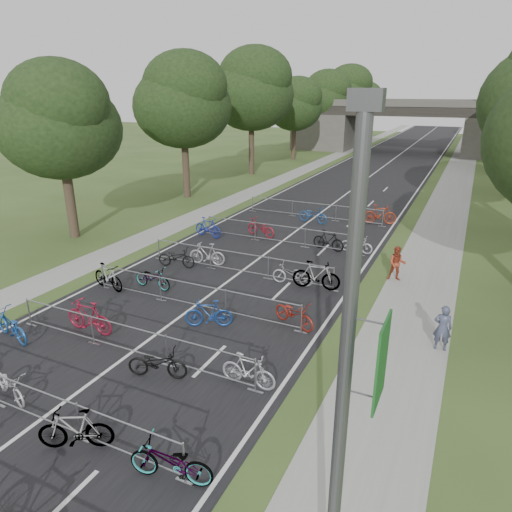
# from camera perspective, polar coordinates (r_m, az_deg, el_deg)

# --- Properties ---
(road) EXTENTS (11.00, 140.00, 0.01)m
(road) POSITION_cam_1_polar(r_m,az_deg,el_deg) (54.20, 15.48, 10.60)
(road) COLOR black
(road) RESTS_ON ground
(sidewalk_right) EXTENTS (3.00, 140.00, 0.01)m
(sidewalk_right) POSITION_cam_1_polar(r_m,az_deg,el_deg) (53.40, 24.02, 9.48)
(sidewalk_right) COLOR gray
(sidewalk_right) RESTS_ON ground
(sidewalk_left) EXTENTS (2.00, 140.00, 0.01)m
(sidewalk_left) POSITION_cam_1_polar(r_m,az_deg,el_deg) (55.98, 7.80, 11.41)
(sidewalk_left) COLOR gray
(sidewalk_left) RESTS_ON ground
(lane_markings) EXTENTS (0.12, 140.00, 0.00)m
(lane_markings) POSITION_cam_1_polar(r_m,az_deg,el_deg) (54.20, 15.48, 10.60)
(lane_markings) COLOR silver
(lane_markings) RESTS_ON ground
(overpass_bridge) EXTENTS (31.00, 8.00, 7.05)m
(overpass_bridge) POSITION_cam_1_polar(r_m,az_deg,el_deg) (68.56, 18.20, 15.15)
(overpass_bridge) COLOR #46443F
(overpass_bridge) RESTS_ON ground
(lamppost) EXTENTS (0.61, 0.65, 8.21)m
(lamppost) POSITION_cam_1_polar(r_m,az_deg,el_deg) (6.24, 10.91, -19.20)
(lamppost) COLOR #4C4C51
(lamppost) RESTS_ON ground
(tree_left_0) EXTENTS (6.72, 6.72, 10.25)m
(tree_left_0) POSITION_cam_1_polar(r_m,az_deg,el_deg) (27.97, -23.35, 14.96)
(tree_left_0) COLOR #33261C
(tree_left_0) RESTS_ON ground
(tree_left_1) EXTENTS (7.56, 7.56, 11.53)m
(tree_left_1) POSITION_cam_1_polar(r_m,az_deg,el_deg) (37.05, -9.09, 18.39)
(tree_left_1) COLOR #33261C
(tree_left_1) RESTS_ON ground
(tree_left_2) EXTENTS (8.40, 8.40, 12.81)m
(tree_left_2) POSITION_cam_1_polar(r_m,az_deg,el_deg) (47.46, -0.51, 19.91)
(tree_left_2) COLOR #33261C
(tree_left_2) RESTS_ON ground
(tree_left_3) EXTENTS (6.72, 6.72, 10.25)m
(tree_left_3) POSITION_cam_1_polar(r_m,az_deg,el_deg) (58.51, 4.91, 18.26)
(tree_left_3) COLOR #33261C
(tree_left_3) RESTS_ON ground
(tree_left_4) EXTENTS (7.56, 7.56, 11.53)m
(tree_left_4) POSITION_cam_1_polar(r_m,az_deg,el_deg) (69.84, 8.64, 19.06)
(tree_left_4) COLOR #33261C
(tree_left_4) RESTS_ON ground
(tree_left_5) EXTENTS (8.40, 8.40, 12.81)m
(tree_left_5) POSITION_cam_1_polar(r_m,az_deg,el_deg) (81.37, 11.34, 19.58)
(tree_left_5) COLOR #33261C
(tree_left_5) RESTS_ON ground
(tree_right_5) EXTENTS (6.16, 6.16, 9.39)m
(tree_right_5) POSITION_cam_1_polar(r_m,az_deg,el_deg) (78.80, 29.39, 15.93)
(tree_right_5) COLOR #33261C
(tree_right_5) RESTS_ON ground
(tree_left_6) EXTENTS (6.72, 6.72, 10.25)m
(tree_left_6) POSITION_cam_1_polar(r_m,az_deg,el_deg) (93.04, 13.25, 18.45)
(tree_left_6) COLOR #33261C
(tree_left_6) RESTS_ON ground
(tree_right_6) EXTENTS (7.17, 7.17, 10.93)m
(tree_right_6) POSITION_cam_1_polar(r_m,az_deg,el_deg) (90.77, 29.17, 16.81)
(tree_right_6) COLOR #33261C
(tree_right_6) RESTS_ON ground
(barrier_row_1) EXTENTS (9.70, 0.08, 1.10)m
(barrier_row_1) POSITION_cam_1_polar(r_m,az_deg,el_deg) (13.65, -25.89, -16.36)
(barrier_row_1) COLOR gray
(barrier_row_1) RESTS_ON ground
(barrier_row_2) EXTENTS (9.70, 0.08, 1.10)m
(barrier_row_2) POSITION_cam_1_polar(r_m,az_deg,el_deg) (15.65, -15.71, -10.05)
(barrier_row_2) COLOR gray
(barrier_row_2) RESTS_ON ground
(barrier_row_3) EXTENTS (9.70, 0.08, 1.10)m
(barrier_row_3) POSITION_cam_1_polar(r_m,az_deg,el_deg) (18.31, -8.00, -4.89)
(barrier_row_3) COLOR gray
(barrier_row_3) RESTS_ON ground
(barrier_row_4) EXTENTS (9.70, 0.08, 1.10)m
(barrier_row_4) POSITION_cam_1_polar(r_m,az_deg,el_deg) (21.47, -2.19, -0.87)
(barrier_row_4) COLOR gray
(barrier_row_4) RESTS_ON ground
(barrier_row_5) EXTENTS (9.70, 0.08, 1.10)m
(barrier_row_5) POSITION_cam_1_polar(r_m,az_deg,el_deg) (25.76, 2.96, 2.71)
(barrier_row_5) COLOR gray
(barrier_row_5) RESTS_ON ground
(barrier_row_6) EXTENTS (9.70, 0.08, 1.10)m
(barrier_row_6) POSITION_cam_1_polar(r_m,az_deg,el_deg) (31.19, 7.23, 5.65)
(barrier_row_6) COLOR gray
(barrier_row_6) RESTS_ON ground
(bike_5) EXTENTS (1.81, 1.04, 0.90)m
(bike_5) POSITION_cam_1_polar(r_m,az_deg,el_deg) (14.88, -28.37, -14.04)
(bike_5) COLOR #B1AFB8
(bike_5) RESTS_ON ground
(bike_6) EXTENTS (1.86, 1.30, 1.10)m
(bike_6) POSITION_cam_1_polar(r_m,az_deg,el_deg) (12.45, -21.63, -19.50)
(bike_6) COLOR gray
(bike_6) RESTS_ON ground
(bike_7) EXTENTS (2.07, 1.05, 1.04)m
(bike_7) POSITION_cam_1_polar(r_m,az_deg,el_deg) (11.12, -10.64, -24.03)
(bike_7) COLOR gray
(bike_7) RESTS_ON ground
(bike_8) EXTENTS (2.15, 1.15, 1.07)m
(bike_8) POSITION_cam_1_polar(r_m,az_deg,el_deg) (18.04, -28.33, -7.70)
(bike_8) COLOR #1A4A91
(bike_8) RESTS_ON ground
(bike_9) EXTENTS (2.05, 0.59, 1.23)m
(bike_9) POSITION_cam_1_polar(r_m,az_deg,el_deg) (17.38, -20.16, -7.16)
(bike_9) COLOR maroon
(bike_9) RESTS_ON ground
(bike_10) EXTENTS (1.96, 1.16, 0.97)m
(bike_10) POSITION_cam_1_polar(r_m,az_deg,el_deg) (14.35, -12.22, -12.97)
(bike_10) COLOR black
(bike_10) RESTS_ON ground
(bike_11) EXTENTS (1.73, 0.49, 1.04)m
(bike_11) POSITION_cam_1_polar(r_m,az_deg,el_deg) (13.66, -0.97, -14.16)
(bike_11) COLOR #A5A6AD
(bike_11) RESTS_ON ground
(bike_12) EXTENTS (1.97, 0.91, 1.14)m
(bike_12) POSITION_cam_1_polar(r_m,az_deg,el_deg) (20.81, -18.01, -2.50)
(bike_12) COLOR gray
(bike_12) RESTS_ON ground
(bike_13) EXTENTS (1.92, 0.76, 0.99)m
(bike_13) POSITION_cam_1_polar(r_m,az_deg,el_deg) (20.40, -12.81, -2.68)
(bike_13) COLOR gray
(bike_13) RESTS_ON ground
(bike_14) EXTENTS (1.81, 1.20, 1.06)m
(bike_14) POSITION_cam_1_polar(r_m,az_deg,el_deg) (16.83, -5.94, -7.17)
(bike_14) COLOR navy
(bike_14) RESTS_ON ground
(bike_15) EXTENTS (1.98, 1.30, 0.98)m
(bike_15) POSITION_cam_1_polar(r_m,az_deg,el_deg) (16.88, 4.80, -7.22)
(bike_15) COLOR maroon
(bike_15) RESTS_ON ground
(bike_16) EXTENTS (1.99, 0.98, 1.00)m
(bike_16) POSITION_cam_1_polar(r_m,az_deg,el_deg) (22.62, -9.91, -0.18)
(bike_16) COLOR black
(bike_16) RESTS_ON ground
(bike_17) EXTENTS (1.93, 0.82, 1.12)m
(bike_17) POSITION_cam_1_polar(r_m,az_deg,el_deg) (22.70, -6.15, 0.25)
(bike_17) COLOR #ADABB3
(bike_17) RESTS_ON ground
(bike_18) EXTENTS (1.91, 0.78, 0.98)m
(bike_18) POSITION_cam_1_polar(r_m,az_deg,el_deg) (20.32, 4.58, -2.33)
(bike_18) COLOR #A5A5AD
(bike_18) RESTS_ON ground
(bike_19) EXTENTS (2.16, 0.85, 1.26)m
(bike_19) POSITION_cam_1_polar(r_m,az_deg,el_deg) (19.95, 7.54, -2.44)
(bike_19) COLOR gray
(bike_19) RESTS_ON ground
(bike_20) EXTENTS (2.00, 0.85, 1.16)m
(bike_20) POSITION_cam_1_polar(r_m,az_deg,el_deg) (27.08, -6.02, 3.57)
(bike_20) COLOR navy
(bike_20) RESTS_ON ground
(bike_21) EXTENTS (2.14, 1.21, 1.06)m
(bike_21) POSITION_cam_1_polar(r_m,az_deg,el_deg) (27.06, 0.58, 3.56)
(bike_21) COLOR maroon
(bike_21) RESTS_ON ground
(bike_22) EXTENTS (1.90, 0.84, 1.10)m
(bike_22) POSITION_cam_1_polar(r_m,az_deg,el_deg) (24.98, 9.04, 1.94)
(bike_22) COLOR black
(bike_22) RESTS_ON ground
(bike_23) EXTENTS (1.75, 0.67, 0.91)m
(bike_23) POSITION_cam_1_polar(r_m,az_deg,el_deg) (24.91, 12.46, 1.42)
(bike_23) COLOR #B9B9C2
(bike_23) RESTS_ON ground
(bike_26) EXTENTS (2.13, 1.04, 1.07)m
(bike_26) POSITION_cam_1_polar(r_m,az_deg,el_deg) (30.16, 7.15, 5.14)
(bike_26) COLOR navy
(bike_26) RESTS_ON ground
(bike_27) EXTENTS (2.17, 1.03, 1.26)m
(bike_27) POSITION_cam_1_polar(r_m,az_deg,el_deg) (30.70, 15.23, 5.03)
(bike_27) COLOR maroon
(bike_27) RESTS_ON ground
(pedestrian_a) EXTENTS (0.61, 0.43, 1.61)m
(pedestrian_a) POSITION_cam_1_polar(r_m,az_deg,el_deg) (16.43, 22.28, -8.33)
(pedestrian_a) COLOR #393F56
(pedestrian_a) RESTS_ON ground
(pedestrian_b) EXTENTS (0.88, 0.74, 1.60)m
(pedestrian_b) POSITION_cam_1_polar(r_m,az_deg,el_deg) (21.60, 17.21, -0.94)
(pedestrian_b) COLOR #973621
(pedestrian_b) RESTS_ON ground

